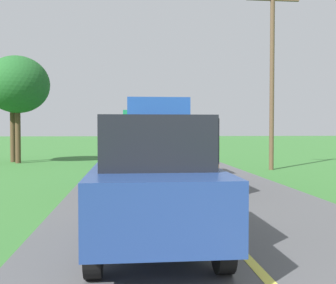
{
  "coord_description": "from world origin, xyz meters",
  "views": [
    {
      "loc": [
        -1.59,
        -0.96,
        1.83
      ],
      "look_at": [
        -0.32,
        12.07,
        1.4
      ],
      "focal_mm": 43.66,
      "sensor_mm": 36.0,
      "label": 1
    }
  ],
  "objects_px": {
    "banana_truck_near": "(159,139)",
    "roadside_tree_far_left": "(17,85)",
    "utility_pole_roadside": "(272,73)",
    "roadside_tree_mid_right": "(12,87)",
    "banana_truck_far": "(142,135)",
    "following_car": "(153,180)"
  },
  "relations": [
    {
      "from": "roadside_tree_far_left",
      "to": "roadside_tree_mid_right",
      "type": "bearing_deg",
      "value": 121.6
    },
    {
      "from": "banana_truck_near",
      "to": "utility_pole_roadside",
      "type": "height_order",
      "value": "utility_pole_roadside"
    },
    {
      "from": "banana_truck_near",
      "to": "following_car",
      "type": "height_order",
      "value": "banana_truck_near"
    },
    {
      "from": "utility_pole_roadside",
      "to": "following_car",
      "type": "bearing_deg",
      "value": -117.29
    },
    {
      "from": "roadside_tree_mid_right",
      "to": "banana_truck_far",
      "type": "bearing_deg",
      "value": -3.18
    },
    {
      "from": "banana_truck_far",
      "to": "roadside_tree_far_left",
      "type": "bearing_deg",
      "value": -176.73
    },
    {
      "from": "banana_truck_far",
      "to": "roadside_tree_far_left",
      "type": "xyz_separation_m",
      "value": [
        -6.57,
        -0.38,
        2.69
      ]
    },
    {
      "from": "roadside_tree_far_left",
      "to": "following_car",
      "type": "relative_size",
      "value": 1.38
    },
    {
      "from": "banana_truck_near",
      "to": "utility_pole_roadside",
      "type": "distance_m",
      "value": 7.38
    },
    {
      "from": "utility_pole_roadside",
      "to": "roadside_tree_mid_right",
      "type": "height_order",
      "value": "utility_pole_roadside"
    },
    {
      "from": "banana_truck_far",
      "to": "roadside_tree_far_left",
      "type": "height_order",
      "value": "roadside_tree_far_left"
    },
    {
      "from": "banana_truck_near",
      "to": "banana_truck_far",
      "type": "bearing_deg",
      "value": 91.62
    },
    {
      "from": "banana_truck_near",
      "to": "utility_pole_roadside",
      "type": "xyz_separation_m",
      "value": [
        5.33,
        4.24,
        2.83
      ]
    },
    {
      "from": "banana_truck_far",
      "to": "following_car",
      "type": "distance_m",
      "value": 16.66
    },
    {
      "from": "roadside_tree_mid_right",
      "to": "roadside_tree_far_left",
      "type": "height_order",
      "value": "roadside_tree_far_left"
    },
    {
      "from": "banana_truck_near",
      "to": "utility_pole_roadside",
      "type": "bearing_deg",
      "value": 38.53
    },
    {
      "from": "roadside_tree_mid_right",
      "to": "roadside_tree_far_left",
      "type": "distance_m",
      "value": 0.9
    },
    {
      "from": "utility_pole_roadside",
      "to": "following_car",
      "type": "relative_size",
      "value": 1.93
    },
    {
      "from": "utility_pole_roadside",
      "to": "banana_truck_far",
      "type": "bearing_deg",
      "value": 137.87
    },
    {
      "from": "banana_truck_near",
      "to": "roadside_tree_far_left",
      "type": "height_order",
      "value": "roadside_tree_far_left"
    },
    {
      "from": "banana_truck_near",
      "to": "roadside_tree_far_left",
      "type": "relative_size",
      "value": 1.03
    },
    {
      "from": "roadside_tree_far_left",
      "to": "following_car",
      "type": "xyz_separation_m",
      "value": [
        6.19,
        -16.28,
        -3.08
      ]
    }
  ]
}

